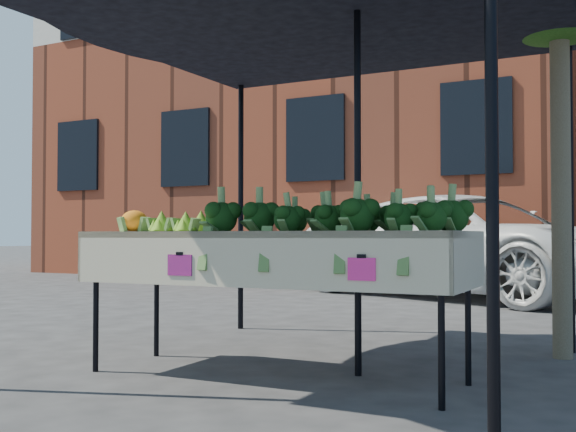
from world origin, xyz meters
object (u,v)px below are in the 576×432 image
(canopy, at_px, (313,161))
(street_tree, at_px, (560,80))
(vehicle, at_px, (471,113))
(table, at_px, (273,305))

(canopy, relative_size, street_tree, 0.79)
(canopy, height_order, vehicle, vehicle)
(street_tree, bearing_deg, table, -133.87)
(table, distance_m, vehicle, 6.64)
(table, xyz_separation_m, vehicle, (-0.21, 6.27, 2.19))
(table, xyz_separation_m, canopy, (0.08, 0.40, 0.92))
(table, relative_size, canopy, 0.77)
(canopy, bearing_deg, street_tree, 39.41)
(canopy, height_order, street_tree, street_tree)
(canopy, relative_size, vehicle, 0.60)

